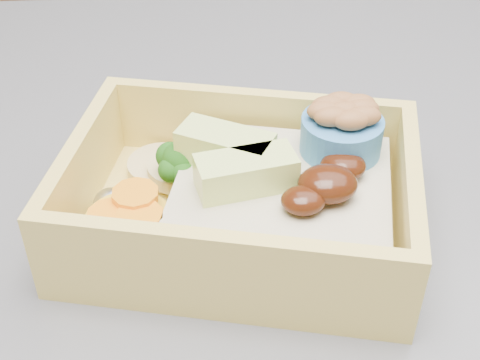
{
  "coord_description": "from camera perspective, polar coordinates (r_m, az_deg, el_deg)",
  "views": [
    {
      "loc": [
        -0.01,
        -0.36,
        1.2
      ],
      "look_at": [
        0.0,
        -0.05,
        0.96
      ],
      "focal_mm": 50.0,
      "sensor_mm": 36.0,
      "label": 1
    }
  ],
  "objects": [
    {
      "name": "bento_box",
      "position": [
        0.4,
        0.99,
        -1.35
      ],
      "size": [
        0.23,
        0.19,
        0.08
      ],
      "rotation": [
        0.0,
        0.0,
        -0.22
      ],
      "color": "#E5C75E",
      "rests_on": "island"
    }
  ]
}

